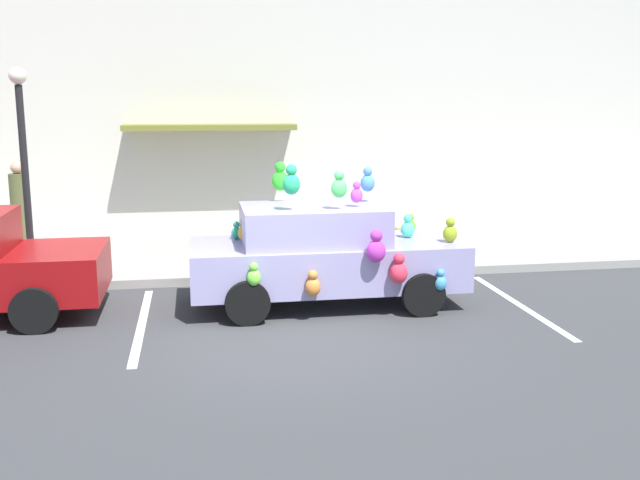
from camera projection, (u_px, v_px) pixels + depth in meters
The scene contains 9 objects.
ground_plane at pixel (294, 338), 9.76m from camera, with size 60.00×60.00×0.00m, color #38383A.
sidewalk at pixel (260, 255), 14.58m from camera, with size 24.00×4.00×0.15m, color gray.
storefront_building at pixel (249, 96), 16.06m from camera, with size 24.00×1.25×6.40m.
parking_stripe_front at pixel (519, 305), 11.33m from camera, with size 0.12×3.60×0.01m, color silver.
parking_stripe_rear at pixel (142, 323), 10.38m from camera, with size 0.12×3.60×0.01m, color silver.
plush_covered_car at pixel (324, 254), 11.21m from camera, with size 4.15×2.01×2.22m.
teddy_bear_on_sidewalk at pixel (400, 243), 13.95m from camera, with size 0.31×0.26×0.59m.
street_lamp_post at pixel (23, 149), 12.03m from camera, with size 0.28×0.28×3.50m.
pedestrian_near_shopfront at pixel (20, 211), 14.12m from camera, with size 0.34×0.34×1.82m.
Camera 1 is at (-1.23, -9.25, 3.16)m, focal length 41.02 mm.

